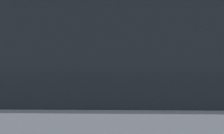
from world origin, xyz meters
TOP-DOWN VIEW (x-y plane):
  - parking_meter at (-0.08, 0.43)m, footprint 0.17×0.18m
  - pedestrian_at_meter at (-0.75, 0.45)m, footprint 0.61×0.47m
  - background_railing at (0.00, 3.14)m, footprint 24.06×0.06m

SIDE VIEW (x-z plane):
  - background_railing at x=0.00m, z-range 0.35..1.37m
  - pedestrian_at_meter at x=-0.75m, z-range 0.25..1.91m
  - parking_meter at x=-0.08m, z-range 0.44..1.83m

